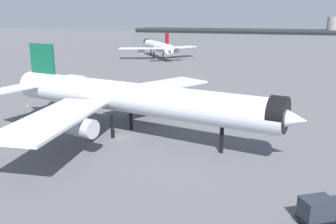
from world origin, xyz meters
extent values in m
plane|color=#56565B|center=(0.00, 0.00, 0.00)|extent=(900.00, 900.00, 0.00)
cylinder|color=silver|center=(1.83, 1.54, 7.12)|extent=(53.39, 15.76, 5.48)
cone|color=silver|center=(27.99, -3.65, 7.12)|extent=(6.95, 6.44, 5.37)
cone|color=silver|center=(-24.33, 6.73, 7.12)|extent=(8.00, 6.49, 5.20)
cylinder|color=black|center=(26.92, -3.44, 7.53)|extent=(3.49, 5.91, 5.53)
cube|color=silver|center=(0.68, 16.80, 6.44)|extent=(19.17, 25.11, 0.44)
cylinder|color=#B7BAC1|center=(1.37, 13.72, 4.63)|extent=(7.91, 4.41, 3.01)
cube|color=silver|center=(-5.06, -12.12, 6.44)|extent=(11.31, 24.84, 0.44)
cylinder|color=#B7BAC1|center=(-3.24, -9.54, 4.63)|extent=(7.91, 4.41, 3.01)
cube|color=#0F5138|center=(-20.14, 5.90, 11.50)|extent=(6.39, 1.78, 8.76)
cube|color=silver|center=(-19.99, 12.16, 7.67)|extent=(6.58, 10.35, 0.33)
cube|color=silver|center=(-22.39, 0.06, 7.67)|extent=(6.58, 10.35, 0.33)
cylinder|color=black|center=(18.58, -1.78, 2.19)|extent=(0.66, 0.66, 4.38)
cylinder|color=black|center=(-0.22, 4.88, 2.19)|extent=(0.66, 0.66, 4.38)
cylinder|color=black|center=(-1.34, -0.76, 2.19)|extent=(0.66, 0.66, 4.38)
cylinder|color=silver|center=(-37.28, 120.92, 6.04)|extent=(27.28, 34.75, 4.65)
cone|color=silver|center=(-49.05, 136.92, 6.04)|extent=(6.70, 6.82, 4.56)
cone|color=silver|center=(-25.51, 104.92, 6.04)|extent=(7.14, 7.48, 4.42)
cylinder|color=black|center=(-48.50, 136.17, 6.39)|extent=(5.02, 4.47, 4.69)
cube|color=silver|center=(-44.52, 111.76, 5.46)|extent=(18.97, 11.66, 0.37)
cylinder|color=#B7BAC1|center=(-43.36, 113.80, 3.93)|extent=(5.35, 5.99, 2.56)
cube|color=silver|center=(-26.38, 125.11, 5.46)|extent=(15.58, 18.23, 0.37)
cylinder|color=#B7BAC1|center=(-28.67, 124.61, 3.93)|extent=(5.35, 5.99, 2.56)
cube|color=red|center=(-27.39, 107.48, 9.76)|extent=(3.20, 4.11, 7.44)
cube|color=silver|center=(-30.74, 104.03, 6.51)|extent=(7.88, 7.12, 0.28)
cube|color=silver|center=(-23.11, 109.65, 6.51)|extent=(7.88, 7.12, 0.28)
cylinder|color=black|center=(-44.81, 131.16, 1.86)|extent=(0.56, 0.56, 3.72)
cylinder|color=black|center=(-38.07, 117.87, 1.86)|extent=(0.56, 0.56, 3.72)
cylinder|color=black|center=(-34.14, 120.77, 1.86)|extent=(0.56, 0.56, 3.72)
cube|color=slate|center=(3.19, 215.39, 5.29)|extent=(174.82, 30.97, 10.57)
cube|color=#232628|center=(3.19, 215.39, 11.17)|extent=(174.85, 33.90, 1.20)
cylinder|color=#939399|center=(54.98, 214.91, 10.24)|extent=(10.56, 10.56, 20.48)
cube|color=black|center=(32.64, -18.67, 0.62)|extent=(5.87, 4.92, 0.35)
cube|color=#232833|center=(31.81, -19.20, 1.90)|extent=(4.02, 3.72, 2.20)
cylinder|color=black|center=(33.63, -16.65, 0.45)|extent=(0.91, 0.72, 0.90)
cylinder|color=black|center=(30.40, -18.75, 0.45)|extent=(0.91, 0.72, 0.90)
cube|color=black|center=(11.05, 34.38, 0.32)|extent=(2.72, 2.10, 0.20)
cube|color=beige|center=(11.05, 34.38, 1.12)|extent=(2.72, 2.10, 1.40)
sphere|color=black|center=(9.92, 33.92, 0.22)|extent=(0.44, 0.44, 0.44)
sphere|color=black|center=(10.33, 35.36, 0.22)|extent=(0.44, 0.44, 0.44)
sphere|color=black|center=(11.77, 33.40, 0.22)|extent=(0.44, 0.44, 0.44)
sphere|color=black|center=(12.18, 34.84, 0.22)|extent=(0.44, 0.44, 0.44)
cone|color=#F2600C|center=(-31.68, 13.73, 0.39)|extent=(0.62, 0.62, 0.78)
camera|label=1|loc=(27.81, -56.46, 21.45)|focal=38.78mm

